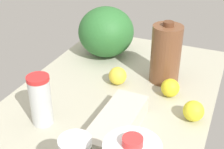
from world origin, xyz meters
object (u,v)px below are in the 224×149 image
at_px(tumbler_cup, 41,100).
at_px(lemon_beside_bowl, 118,76).
at_px(chocolate_milk_jug, 166,54).
at_px(egg_carton, 117,124).
at_px(watermelon, 106,32).
at_px(lemon_near_front, 193,111).
at_px(lemon_by_jug, 170,88).

distance_m(tumbler_cup, lemon_beside_bowl, 0.37).
bearing_deg(chocolate_milk_jug, egg_carton, 172.66).
bearing_deg(watermelon, lemon_near_front, -126.02).
xyz_separation_m(watermelon, lemon_by_jug, (-0.24, -0.38, -0.08)).
distance_m(egg_carton, watermelon, 0.60).
xyz_separation_m(lemon_near_front, lemon_by_jug, (0.12, 0.11, -0.00)).
relative_size(tumbler_cup, lemon_beside_bowl, 2.42).
bearing_deg(lemon_near_front, egg_carton, 127.88).
height_order(watermelon, lemon_near_front, watermelon).
height_order(egg_carton, watermelon, watermelon).
xyz_separation_m(egg_carton, lemon_near_front, (0.17, -0.22, 0.00)).
bearing_deg(lemon_by_jug, watermelon, 57.73).
bearing_deg(watermelon, lemon_by_jug, -122.27).
bearing_deg(egg_carton, tumbler_cup, 101.74).
relative_size(tumbler_cup, lemon_near_front, 2.47).
bearing_deg(lemon_near_front, watermelon, 53.98).
height_order(chocolate_milk_jug, lemon_beside_bowl, chocolate_milk_jug).
bearing_deg(lemon_beside_bowl, egg_carton, -158.00).
relative_size(egg_carton, lemon_beside_bowl, 4.02).
distance_m(watermelon, lemon_near_front, 0.62).
xyz_separation_m(tumbler_cup, chocolate_milk_jug, (0.45, -0.31, 0.03)).
bearing_deg(watermelon, lemon_beside_bowl, -146.26).
relative_size(chocolate_milk_jug, watermelon, 0.98).
height_order(tumbler_cup, watermelon, watermelon).
bearing_deg(chocolate_milk_jug, lemon_beside_bowl, 122.66).
bearing_deg(chocolate_milk_jug, lemon_near_front, -144.01).
relative_size(chocolate_milk_jug, lemon_beside_bowl, 3.48).
bearing_deg(lemon_by_jug, tumbler_cup, 132.91).
height_order(chocolate_milk_jug, watermelon, chocolate_milk_jug).
height_order(tumbler_cup, chocolate_milk_jug, chocolate_milk_jug).
relative_size(egg_carton, lemon_by_jug, 4.18).
relative_size(lemon_by_jug, lemon_beside_bowl, 0.96).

